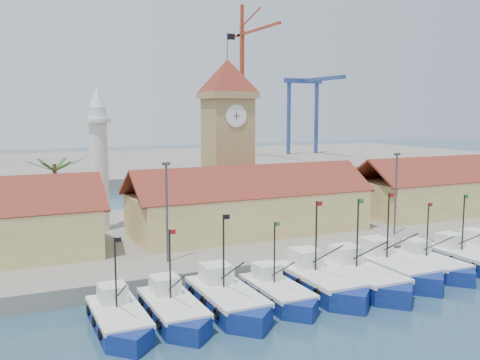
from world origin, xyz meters
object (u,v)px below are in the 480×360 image
minaret (99,158)px  boat_5 (363,279)px  boat_0 (119,321)px  clock_tower (227,137)px

minaret → boat_5: bearing=-56.5°
boat_0 → boat_5: size_ratio=0.84×
boat_5 → boat_0: bearing=-179.6°
boat_5 → minaret: 32.31m
boat_0 → clock_tower: bearing=52.3°
boat_0 → clock_tower: (18.55, 24.03, 11.26)m
minaret → boat_0: bearing=-97.8°
clock_tower → minaret: clock_tower is taller
boat_5 → clock_tower: 26.45m
boat_5 → minaret: (-17.15, 25.90, 8.90)m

